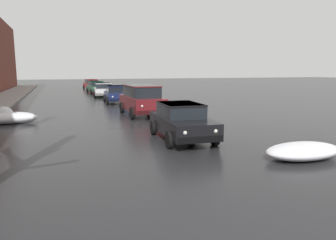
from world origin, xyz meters
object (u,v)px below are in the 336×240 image
sedan_black_approaching_near_lane (181,120)px  sedan_white_parked_far_down_block (103,90)px  sedan_red_at_far_intersection (92,84)px  sedan_green_queued_behind_truck (96,87)px  suv_maroon_parked_kerbside_close (141,99)px  sedan_darkblue_parked_kerbside_mid (116,94)px

sedan_black_approaching_near_lane → sedan_white_parked_far_down_block: bearing=90.1°
sedan_white_parked_far_down_block → sedan_red_at_far_intersection: size_ratio=0.98×
sedan_white_parked_far_down_block → sedan_green_queued_behind_truck: (-0.05, 5.60, -0.00)m
suv_maroon_parked_kerbside_close → sedan_darkblue_parked_kerbside_mid: suv_maroon_parked_kerbside_close is taller
sedan_darkblue_parked_kerbside_mid → sedan_red_at_far_intersection: same height
sedan_red_at_far_intersection → sedan_green_queued_behind_truck: bearing=-91.9°
sedan_black_approaching_near_lane → sedan_darkblue_parked_kerbside_mid: (0.15, 14.93, 0.00)m
sedan_black_approaching_near_lane → sedan_darkblue_parked_kerbside_mid: same height
sedan_green_queued_behind_truck → sedan_red_at_far_intersection: bearing=88.1°
suv_maroon_parked_kerbside_close → sedan_white_parked_far_down_block: size_ratio=1.06×
sedan_darkblue_parked_kerbside_mid → sedan_red_at_far_intersection: 19.63m
sedan_black_approaching_near_lane → suv_maroon_parked_kerbside_close: (0.24, 7.03, 0.24)m
sedan_white_parked_far_down_block → sedan_red_at_far_intersection: same height
sedan_darkblue_parked_kerbside_mid → sedan_white_parked_far_down_block: size_ratio=0.95×
sedan_darkblue_parked_kerbside_mid → sedan_red_at_far_intersection: (0.03, 19.63, 0.00)m
sedan_green_queued_behind_truck → sedan_black_approaching_near_lane: bearing=-89.8°
sedan_darkblue_parked_kerbside_mid → sedan_white_parked_far_down_block: 6.27m
sedan_darkblue_parked_kerbside_mid → sedan_green_queued_behind_truck: size_ratio=0.96×
sedan_black_approaching_near_lane → sedan_white_parked_far_down_block: 21.20m
sedan_black_approaching_near_lane → suv_maroon_parked_kerbside_close: suv_maroon_parked_kerbside_close is taller
sedan_black_approaching_near_lane → sedan_red_at_far_intersection: bearing=89.7°
sedan_green_queued_behind_truck → sedan_darkblue_parked_kerbside_mid: bearing=-88.9°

